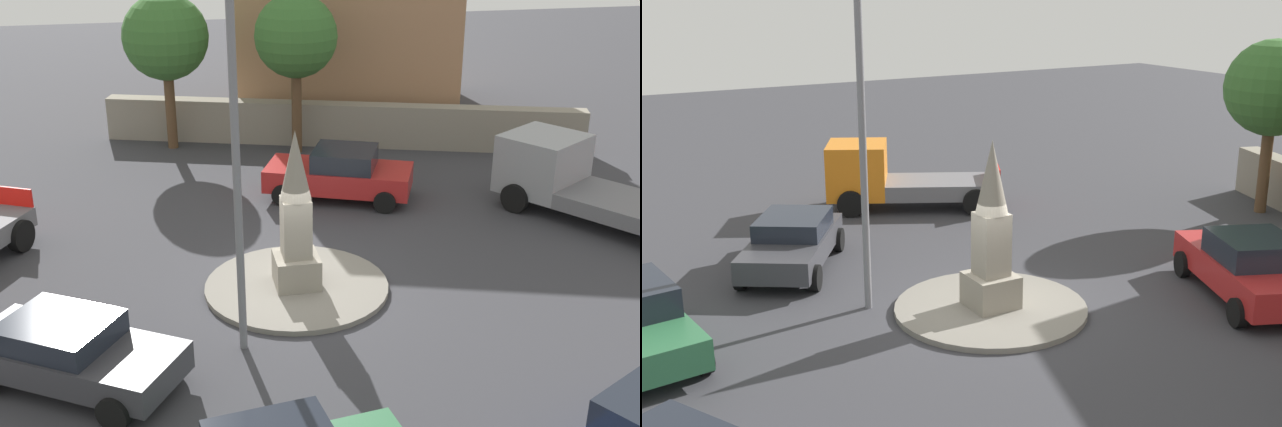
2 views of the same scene
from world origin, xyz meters
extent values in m
plane|color=#38383D|center=(0.00, 0.00, 0.00)|extent=(80.00, 80.00, 0.00)
cylinder|color=gray|center=(0.00, 0.00, 0.06)|extent=(4.30, 4.30, 0.13)
cube|color=gray|center=(0.00, 0.00, 0.50)|extent=(1.02, 1.02, 0.74)
cube|color=gray|center=(0.00, 0.00, 1.57)|extent=(0.65, 0.65, 1.40)
cone|color=gray|center=(0.00, 0.00, 3.07)|extent=(0.71, 0.71, 1.60)
cylinder|color=slate|center=(2.30, -1.50, 4.24)|extent=(0.16, 0.16, 8.48)
cube|color=#38383D|center=(2.99, -4.76, 0.61)|extent=(3.68, 4.43, 0.57)
cube|color=#1E232D|center=(2.85, -4.98, 1.12)|extent=(2.43, 2.53, 0.45)
cylinder|color=black|center=(2.99, -3.07, 0.32)|extent=(0.53, 0.66, 0.64)
cylinder|color=black|center=(4.51, -4.01, 0.32)|extent=(0.53, 0.66, 0.64)
cylinder|color=black|center=(1.47, -5.50, 0.32)|extent=(0.53, 0.66, 0.64)
cube|color=#B22323|center=(-5.55, 2.25, 0.65)|extent=(3.35, 4.68, 0.66)
cube|color=#1E232D|center=(-5.48, 2.42, 1.27)|extent=(2.26, 2.31, 0.56)
cylinder|color=black|center=(-5.27, 0.51, 0.32)|extent=(0.45, 0.68, 0.64)
cylinder|color=black|center=(-6.98, 1.22, 0.32)|extent=(0.45, 0.68, 0.64)
cylinder|color=black|center=(-4.12, 3.29, 0.32)|extent=(0.45, 0.68, 0.64)
cylinder|color=black|center=(-5.83, 4.00, 0.32)|extent=(0.45, 0.68, 0.64)
cube|color=gray|center=(-3.92, 7.97, 1.26)|extent=(2.86, 2.90, 1.68)
cylinder|color=black|center=(-3.45, 6.99, 0.42)|extent=(0.86, 0.69, 0.84)
cylinder|color=black|center=(-4.63, 8.79, 0.42)|extent=(0.86, 0.69, 0.84)
cube|color=red|center=(-4.58, -7.12, 1.17)|extent=(0.90, 1.70, 0.50)
cylinder|color=black|center=(-3.49, -6.58, 0.42)|extent=(0.88, 0.63, 0.84)
cube|color=gray|center=(-10.67, 3.48, 0.77)|extent=(5.97, 16.49, 1.53)
cube|color=#A87A56|center=(-15.63, 5.10, 4.00)|extent=(9.70, 10.40, 8.01)
cylinder|color=brown|center=(-10.17, 1.80, 1.54)|extent=(0.35, 0.35, 3.08)
sphere|color=#386B2D|center=(-10.17, 1.80, 4.06)|extent=(2.81, 2.81, 2.81)
cylinder|color=brown|center=(-11.56, -2.46, 1.45)|extent=(0.36, 0.36, 2.90)
sphere|color=#386B2D|center=(-11.56, -2.46, 3.93)|extent=(2.95, 2.95, 2.95)
camera|label=1|loc=(16.60, -2.81, 8.89)|focal=45.37mm
camera|label=2|loc=(8.54, 13.81, 7.09)|focal=44.27mm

